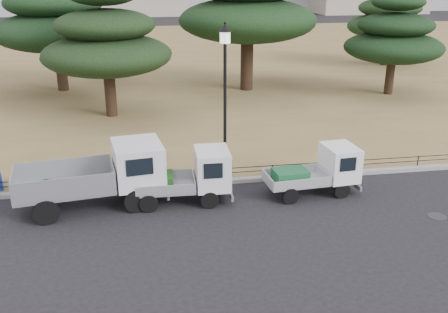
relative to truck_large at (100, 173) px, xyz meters
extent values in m
plane|color=black|center=(4.28, -1.45, -1.16)|extent=(220.00, 220.00, 0.00)
cube|color=olive|center=(4.28, 29.15, -1.09)|extent=(120.00, 56.00, 0.15)
cube|color=gray|center=(4.28, 1.15, -1.08)|extent=(120.00, 0.25, 0.16)
cylinder|color=black|center=(1.16, -0.73, -0.75)|extent=(0.83, 0.28, 0.82)
cylinder|color=black|center=(0.91, 1.03, -0.75)|extent=(0.83, 0.28, 0.82)
cylinder|color=black|center=(-1.63, -1.13, -0.75)|extent=(0.83, 0.28, 0.82)
cylinder|color=black|center=(-1.88, 0.63, -0.75)|extent=(0.83, 0.28, 0.82)
cube|color=#2D2D30|center=(-0.32, -0.05, -0.54)|extent=(4.64, 1.60, 0.14)
cube|color=gray|center=(-1.13, -0.16, -0.07)|extent=(3.38, 2.21, 0.80)
cube|color=silver|center=(1.27, 0.18, 0.23)|extent=(1.84, 2.14, 1.40)
cylinder|color=black|center=(3.57, -0.83, -0.86)|extent=(0.61, 0.18, 0.61)
cylinder|color=black|center=(3.60, 0.50, -0.86)|extent=(0.61, 0.18, 0.61)
cylinder|color=black|center=(1.54, -0.79, -0.86)|extent=(0.61, 0.18, 0.61)
cylinder|color=black|center=(1.57, 0.55, -0.86)|extent=(0.61, 0.18, 0.61)
cube|color=#2D2D30|center=(2.60, -0.14, -0.72)|extent=(3.28, 0.82, 0.14)
cube|color=#A8AAB0|center=(2.01, -0.13, -0.44)|extent=(2.28, 1.43, 0.40)
cube|color=silver|center=(3.75, -0.17, 0.01)|extent=(1.17, 1.52, 1.31)
cube|color=#194F16|center=(1.78, -0.12, -0.34)|extent=(1.26, 0.93, 0.45)
cylinder|color=black|center=(8.23, -0.79, -0.88)|extent=(0.58, 0.20, 0.57)
cylinder|color=black|center=(8.13, 0.46, -0.88)|extent=(0.58, 0.20, 0.57)
cylinder|color=black|center=(6.33, -0.95, -0.88)|extent=(0.58, 0.20, 0.57)
cylinder|color=black|center=(6.23, 0.30, -0.88)|extent=(0.58, 0.20, 0.57)
cube|color=#2D2D30|center=(7.26, -0.24, -0.74)|extent=(3.12, 0.96, 0.13)
cube|color=silver|center=(6.70, -0.29, -0.49)|extent=(2.22, 1.47, 0.38)
cube|color=white|center=(8.34, -0.15, -0.07)|extent=(1.18, 1.49, 1.21)
cube|color=#1A5C33|center=(6.49, -0.31, -0.39)|extent=(1.23, 0.94, 0.42)
cylinder|color=black|center=(4.46, 1.45, -0.93)|extent=(0.43, 0.43, 0.15)
cylinder|color=black|center=(4.46, 1.45, 1.56)|extent=(0.12, 0.12, 4.84)
cylinder|color=white|center=(4.46, 1.45, 4.17)|extent=(0.39, 0.39, 0.39)
cone|color=black|center=(4.46, 1.45, 4.49)|extent=(0.50, 0.50, 0.24)
cylinder|color=black|center=(4.28, 1.30, -0.81)|extent=(38.00, 0.03, 0.03)
cylinder|color=black|center=(4.28, 1.30, -0.63)|extent=(38.00, 0.03, 0.03)
cylinder|color=black|center=(4.28, 1.30, -0.81)|extent=(0.04, 0.04, 0.40)
cylinder|color=#2D2D30|center=(10.78, -2.65, -1.16)|extent=(0.60, 0.60, 0.01)
cylinder|color=black|center=(-3.56, 17.60, 0.52)|extent=(0.69, 0.69, 3.06)
ellipsoid|color=black|center=(-3.56, 17.60, 2.74)|extent=(7.86, 7.86, 2.52)
ellipsoid|color=black|center=(-3.56, 17.60, 4.46)|extent=(6.00, 6.00, 1.92)
cylinder|color=black|center=(-0.15, 10.82, 0.32)|extent=(0.60, 0.60, 2.66)
ellipsoid|color=black|center=(-0.15, 10.82, 2.25)|extent=(6.71, 6.71, 2.15)
ellipsoid|color=black|center=(-0.15, 10.82, 3.74)|extent=(5.12, 5.12, 1.64)
cylinder|color=black|center=(8.31, 15.85, 0.79)|extent=(0.81, 0.81, 3.61)
ellipsoid|color=black|center=(8.31, 15.85, 3.41)|extent=(8.68, 8.68, 2.78)
cylinder|color=black|center=(16.94, 13.17, 0.18)|extent=(0.53, 0.53, 2.38)
ellipsoid|color=black|center=(16.94, 13.17, 1.90)|extent=(6.03, 6.03, 1.93)
ellipsoid|color=black|center=(16.94, 13.17, 3.24)|extent=(4.61, 4.61, 1.47)
ellipsoid|color=black|center=(16.94, 13.17, 4.57)|extent=(3.18, 3.18, 1.02)
cylinder|color=black|center=(21.39, 22.85, 0.26)|extent=(0.57, 0.57, 2.55)
ellipsoid|color=black|center=(21.39, 22.85, 2.11)|extent=(6.51, 6.51, 2.08)
ellipsoid|color=black|center=(21.39, 22.85, 3.54)|extent=(4.97, 4.97, 1.59)
camera|label=1|loc=(1.58, -15.81, 6.33)|focal=40.00mm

